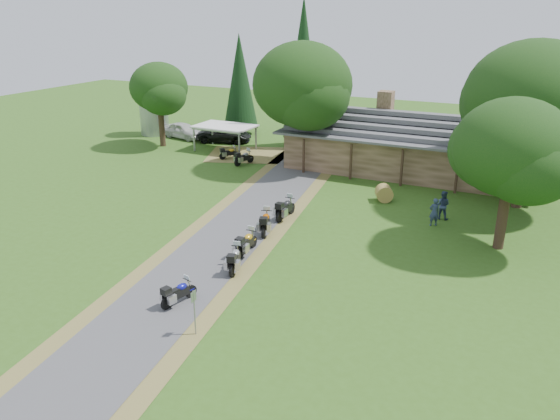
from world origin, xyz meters
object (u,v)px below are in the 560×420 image
at_px(motorcycle_row_e, 286,207).
at_px(motorcycle_carport_a, 229,152).
at_px(motorcycle_row_b, 235,258).
at_px(motorcycle_row_a, 179,291).
at_px(lodge, 416,142).
at_px(motorcycle_row_d, 265,221).
at_px(motorcycle_carport_b, 244,157).
at_px(silo, 153,106).
at_px(car_dark_suv, 225,131).
at_px(hay_bale, 384,193).
at_px(car_white_sedan, 183,128).
at_px(carport, 225,138).
at_px(motorcycle_row_c, 247,242).

distance_m(motorcycle_row_e, motorcycle_carport_a, 15.38).
bearing_deg(motorcycle_row_b, motorcycle_row_a, 153.93).
height_order(lodge, motorcycle_row_d, lodge).
bearing_deg(motorcycle_carport_b, silo, 82.89).
relative_size(car_dark_suv, hay_bale, 4.99).
xyz_separation_m(lodge, motorcycle_carport_a, (-15.70, -3.28, -1.87)).
xyz_separation_m(silo, motorcycle_carport_b, (14.34, -6.37, -2.35)).
distance_m(lodge, motorcycle_carport_a, 16.15).
bearing_deg(silo, lodge, -4.12).
bearing_deg(motorcycle_carport_b, motorcycle_row_d, -129.30).
height_order(silo, hay_bale, silo).
distance_m(car_white_sedan, motorcycle_carport_a, 9.82).
bearing_deg(motorcycle_row_d, motorcycle_row_a, 161.99).
xyz_separation_m(lodge, motorcycle_row_a, (-4.84, -26.18, -1.84)).
bearing_deg(motorcycle_carport_b, motorcycle_carport_a, 79.57).
distance_m(carport, hay_bale, 19.05).
bearing_deg(hay_bale, motorcycle_row_e, -129.05).
bearing_deg(lodge, car_dark_suv, 173.77).
xyz_separation_m(motorcycle_row_d, motorcycle_carport_a, (-10.62, 13.78, -0.15)).
bearing_deg(motorcycle_carport_a, motorcycle_carport_b, -80.12).
relative_size(lodge, car_dark_suv, 3.73).
distance_m(motorcycle_row_b, motorcycle_row_e, 7.83).
bearing_deg(lodge, motorcycle_carport_b, -162.27).
height_order(motorcycle_row_e, hay_bale, motorcycle_row_e).
distance_m(silo, motorcycle_row_a, 36.54).
bearing_deg(motorcycle_row_e, car_white_sedan, 51.81).
distance_m(motorcycle_row_c, motorcycle_row_e, 5.78).
relative_size(motorcycle_row_e, hay_bale, 1.84).
bearing_deg(motorcycle_row_a, silo, 53.81).
height_order(carport, motorcycle_row_e, carport).
xyz_separation_m(silo, carport, (10.32, -2.74, -1.83)).
bearing_deg(car_white_sedan, carport, -98.52).
distance_m(lodge, motorcycle_row_a, 26.69).
height_order(motorcycle_row_c, motorcycle_carport_a, motorcycle_row_c).
xyz_separation_m(car_white_sedan, motorcycle_row_a, (19.28, -27.94, -0.40)).
bearing_deg(car_white_sedan, motorcycle_row_e, -117.66).
bearing_deg(lodge, motorcycle_row_a, -100.48).
height_order(car_dark_suv, hay_bale, car_dark_suv).
distance_m(car_dark_suv, motorcycle_row_d, 23.93).
bearing_deg(car_dark_suv, lodge, -113.35).
bearing_deg(motorcycle_row_e, motorcycle_row_d, -179.40).
xyz_separation_m(silo, car_white_sedan, (3.83, -0.26, -2.00)).
bearing_deg(motorcycle_row_d, motorcycle_row_c, 168.17).
xyz_separation_m(carport, motorcycle_row_b, (13.39, -21.40, -0.51)).
distance_m(carport, motorcycle_row_d, 20.61).
xyz_separation_m(silo, motorcycle_row_c, (23.28, -22.13, -2.32)).
bearing_deg(hay_bale, car_white_sedan, 156.94).
height_order(silo, motorcycle_row_a, silo).
distance_m(lodge, hay_bale, 8.63).
distance_m(motorcycle_row_b, motorcycle_row_c, 2.06).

